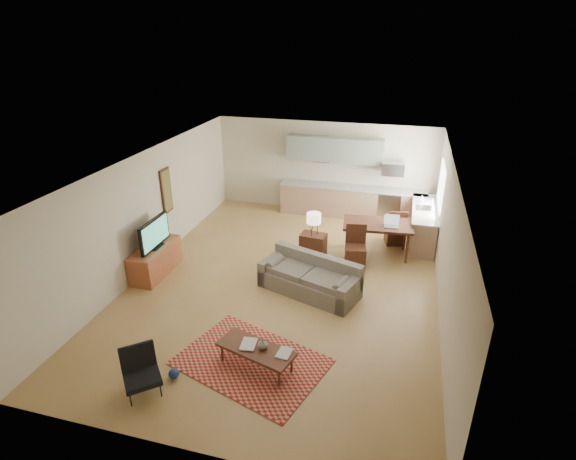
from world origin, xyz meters
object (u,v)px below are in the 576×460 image
(sofa, at_px, (309,276))
(dining_table, at_px, (376,239))
(tv_credenza, at_px, (156,260))
(console_table, at_px, (313,247))
(coffee_table, at_px, (256,357))
(armchair, at_px, (141,374))

(sofa, relative_size, dining_table, 1.34)
(tv_credenza, height_order, console_table, console_table)
(sofa, distance_m, tv_credenza, 3.56)
(coffee_table, xyz_separation_m, tv_credenza, (-3.21, 2.37, 0.14))
(armchair, xyz_separation_m, tv_credenza, (-1.70, 3.36, -0.02))
(tv_credenza, bearing_deg, dining_table, 25.35)
(sofa, bearing_deg, dining_table, 79.37)
(console_table, distance_m, dining_table, 1.61)
(coffee_table, distance_m, dining_table, 4.89)
(coffee_table, height_order, tv_credenza, tv_credenza)
(coffee_table, height_order, dining_table, dining_table)
(armchair, height_order, dining_table, dining_table)
(coffee_table, xyz_separation_m, armchair, (-1.51, -0.99, 0.16))
(sofa, xyz_separation_m, armchair, (-1.85, -3.48, -0.03))
(tv_credenza, bearing_deg, coffee_table, -36.46)
(sofa, bearing_deg, coffee_table, -78.96)
(coffee_table, height_order, console_table, console_table)
(armchair, bearing_deg, sofa, 21.25)
(console_table, bearing_deg, coffee_table, -84.85)
(console_table, height_order, dining_table, dining_table)
(coffee_table, distance_m, armchair, 1.81)
(sofa, xyz_separation_m, coffee_table, (-0.34, -2.49, -0.19))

